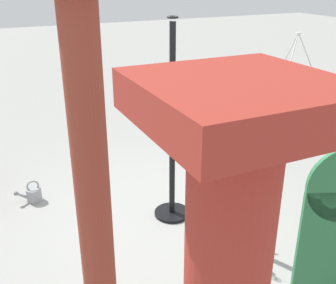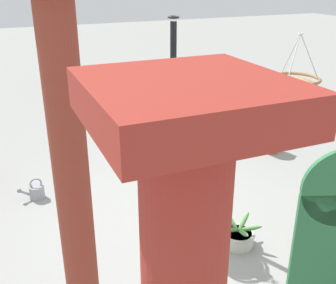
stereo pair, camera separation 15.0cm
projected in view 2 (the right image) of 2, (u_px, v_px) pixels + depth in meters
ground_plane at (167, 222)px, 4.98m from camera, size 40.00×40.00×0.00m
display_pole_central at (173, 161)px, 4.85m from camera, size 0.44×0.44×2.42m
hanging_basket_with_teddy at (170, 120)px, 4.34m from camera, size 0.48×0.48×0.68m
teddy_bear at (170, 105)px, 4.25m from camera, size 0.28×0.25×0.40m
hanging_basket_left_high at (294, 86)px, 4.45m from camera, size 0.55×0.55×0.70m
greenhouse_pillar_far_back at (82, 279)px, 2.05m from camera, size 0.31×0.31×2.93m
potted_plant_fern_front at (238, 236)px, 4.53m from camera, size 0.49×0.50×0.33m
potted_plant_tall_leafy at (257, 108)px, 7.62m from camera, size 0.42×0.42×0.86m
potted_plant_bushy_green at (271, 137)px, 6.81m from camera, size 0.34×0.34×0.54m
display_sign_board at (336, 228)px, 3.19m from camera, size 0.62×0.28×1.66m
watering_can at (36, 191)px, 5.47m from camera, size 0.35×0.20×0.30m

